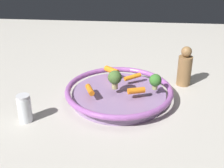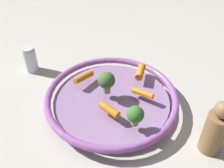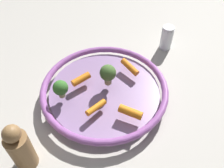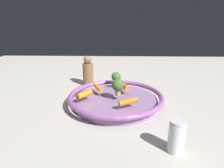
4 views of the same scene
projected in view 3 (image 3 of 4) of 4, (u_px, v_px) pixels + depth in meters
The scene contains 10 objects.
ground_plane at pixel (105, 96), 0.66m from camera, with size 1.89×1.89×0.00m, color #B7B2A8.
serving_bowl at pixel (104, 91), 0.65m from camera, with size 0.34×0.34×0.04m.
baby_carrot_left at pixel (130, 112), 0.56m from camera, with size 0.02×0.02×0.06m, color orange.
baby_carrot_center at pixel (81, 79), 0.63m from camera, with size 0.02×0.02×0.05m, color orange.
baby_carrot_near_rim at pixel (96, 107), 0.57m from camera, with size 0.01×0.01×0.06m, color orange.
baby_carrot_right at pixel (130, 67), 0.67m from camera, with size 0.02×0.02×0.06m, color orange.
broccoli_floret_large at pixel (61, 88), 0.59m from camera, with size 0.04×0.04×0.05m.
broccoli_floret_mid at pixel (108, 73), 0.61m from camera, with size 0.04×0.04×0.06m.
salt_shaker at pixel (167, 38), 0.78m from camera, with size 0.04×0.04×0.08m.
pepper_mill at pixel (20, 149), 0.49m from camera, with size 0.05×0.05×0.14m.
Camera 3 is at (0.11, 0.41, 0.51)m, focal length 38.45 mm.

